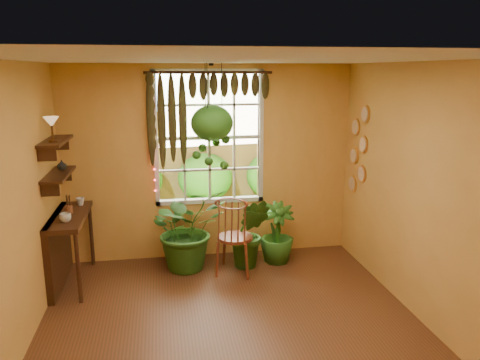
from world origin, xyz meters
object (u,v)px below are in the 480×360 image
Objects in this scene: windsor_chair at (234,247)px; potted_plant_left at (187,228)px; counter_ledge at (62,242)px; potted_plant_mid at (250,233)px; hanging_basket at (212,127)px.

windsor_chair reaches higher than potted_plant_left.
counter_ledge is 0.98× the size of windsor_chair.
potted_plant_mid is (2.37, 0.10, -0.07)m from counter_ledge.
hanging_basket reaches higher than counter_ledge.
hanging_basket reaches higher than potted_plant_left.
potted_plant_mid is at bearing -8.19° from potted_plant_left.
potted_plant_mid is at bearing 2.52° from counter_ledge.
hanging_basket is (-0.24, 0.33, 1.54)m from windsor_chair.
windsor_chair is 1.27× the size of potted_plant_mid.
windsor_chair is 0.90× the size of hanging_basket.
counter_ledge is 2.15m from windsor_chair.
hanging_basket reaches higher than windsor_chair.
counter_ledge is 1.57m from potted_plant_left.
potted_plant_mid is (0.23, 0.16, 0.13)m from windsor_chair.
potted_plant_mid is 0.71× the size of hanging_basket.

